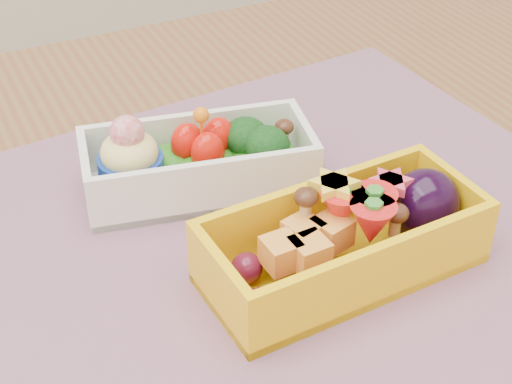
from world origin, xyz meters
name	(u,v)px	position (x,y,z in m)	size (l,w,h in m)	color
table	(199,370)	(0.00, 0.00, 0.65)	(1.20, 0.80, 0.75)	brown
placemat	(250,241)	(0.05, 0.01, 0.75)	(0.54, 0.41, 0.00)	gray
bento_white	(197,162)	(0.04, 0.09, 0.78)	(0.19, 0.11, 0.07)	white
bento_yellow	(349,238)	(0.10, -0.05, 0.78)	(0.19, 0.09, 0.06)	yellow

